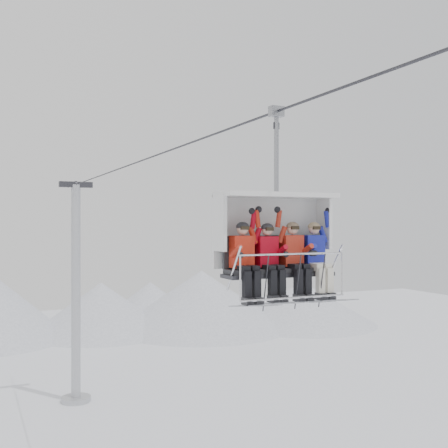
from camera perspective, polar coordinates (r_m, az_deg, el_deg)
name	(u,v)px	position (r m, az deg, el deg)	size (l,w,h in m)	color
ridgeline	(21,310)	(55.81, -19.89, -8.26)	(72.00, 21.00, 7.00)	white
lift_tower_right	(76,307)	(35.87, -14.82, -8.18)	(2.00, 1.80, 13.48)	#ACAEB3
haul_cable	(224,131)	(14.47, 0.00, 9.47)	(0.06, 0.06, 50.00)	#2F2F34
chairlift_carrier	(273,234)	(12.00, 5.03, -0.97)	(2.59, 1.17, 3.98)	black
skier_far_left	(244,258)	(11.36, 2.06, -3.43)	(0.44, 1.69, 1.74)	red
skier_center_left	(269,258)	(11.62, 4.59, -3.41)	(0.43, 1.69, 1.70)	#A80615
skier_center_right	(294,256)	(11.93, 7.15, -3.26)	(0.44, 1.69, 1.74)	#AF2A1A
skier_far_right	(316,256)	(12.22, 9.31, -3.20)	(0.44, 1.69, 1.73)	#1A219B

